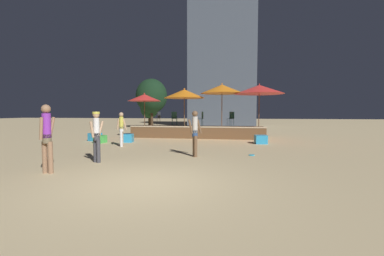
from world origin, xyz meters
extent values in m
plane|color=#D1B784|center=(0.00, 0.00, 0.00)|extent=(120.00, 120.00, 0.00)
cube|color=brown|center=(-0.46, 11.21, 0.35)|extent=(8.55, 2.38, 0.70)
cube|color=#CCB793|center=(-0.46, 10.06, 0.74)|extent=(8.55, 0.12, 0.08)
cylinder|color=brown|center=(3.37, 10.15, 1.37)|extent=(0.05, 0.05, 2.74)
cone|color=red|center=(3.37, 10.15, 3.00)|extent=(2.94, 2.94, 0.53)
sphere|color=red|center=(3.37, 10.15, 3.31)|extent=(0.08, 0.08, 0.08)
cylinder|color=brown|center=(-3.91, 10.42, 1.19)|extent=(0.05, 0.05, 2.38)
cone|color=red|center=(-3.91, 10.42, 2.61)|extent=(2.18, 2.18, 0.45)
sphere|color=red|center=(-3.91, 10.42, 2.87)|extent=(0.08, 0.08, 0.08)
cylinder|color=brown|center=(-1.16, 10.08, 1.27)|extent=(0.05, 0.05, 2.53)
cone|color=orange|center=(-1.16, 10.08, 2.80)|extent=(2.54, 2.54, 0.54)
sphere|color=orange|center=(-1.16, 10.08, 3.11)|extent=(0.08, 0.08, 0.08)
cylinder|color=brown|center=(1.17, 10.11, 1.40)|extent=(0.05, 0.05, 2.79)
cone|color=orange|center=(1.17, 10.11, 3.06)|extent=(2.59, 2.59, 0.54)
sphere|color=orange|center=(1.17, 10.11, 3.37)|extent=(0.08, 0.08, 0.08)
cube|color=#2D9EDB|center=(-6.00, 7.93, 0.22)|extent=(0.72, 0.72, 0.45)
cube|color=#2D9EDB|center=(3.34, 8.25, 0.23)|extent=(0.68, 0.68, 0.45)
cube|color=#4CC651|center=(-5.19, 7.08, 0.20)|extent=(0.60, 0.60, 0.41)
cube|color=#2D9EDB|center=(-3.82, 7.63, 0.23)|extent=(0.61, 0.61, 0.46)
cylinder|color=#997051|center=(-3.02, 0.47, 0.43)|extent=(0.13, 0.13, 0.87)
cylinder|color=#997051|center=(-2.83, 0.46, 0.43)|extent=(0.13, 0.13, 0.87)
cylinder|color=#72664C|center=(-2.92, 0.47, 0.95)|extent=(0.22, 0.22, 0.24)
cylinder|color=purple|center=(-2.92, 0.47, 1.30)|extent=(0.22, 0.22, 0.66)
cylinder|color=#997051|center=(-2.93, 0.29, 1.23)|extent=(0.09, 0.13, 0.59)
cylinder|color=#997051|center=(-2.92, 0.65, 1.23)|extent=(0.09, 0.24, 0.59)
sphere|color=#997051|center=(-2.92, 0.47, 1.75)|extent=(0.24, 0.24, 0.24)
cylinder|color=tan|center=(-3.41, 6.00, 0.38)|extent=(0.13, 0.13, 0.76)
cylinder|color=white|center=(-3.37, 5.84, 0.38)|extent=(0.13, 0.13, 0.76)
cylinder|color=white|center=(-3.39, 5.92, 0.84)|extent=(0.20, 0.20, 0.24)
cylinder|color=#D8D14C|center=(-3.39, 5.92, 1.15)|extent=(0.20, 0.20, 0.58)
cylinder|color=tan|center=(-3.54, 5.88, 1.08)|extent=(0.17, 0.11, 0.52)
cylinder|color=tan|center=(-3.23, 5.95, 1.08)|extent=(0.22, 0.12, 0.52)
sphere|color=tan|center=(-3.39, 5.92, 1.55)|extent=(0.21, 0.21, 0.21)
cylinder|color=brown|center=(0.61, 3.68, 0.40)|extent=(0.13, 0.13, 0.79)
cylinder|color=brown|center=(0.54, 3.83, 0.40)|extent=(0.13, 0.13, 0.79)
cylinder|color=#2D4C7F|center=(0.58, 3.75, 0.87)|extent=(0.20, 0.20, 0.24)
cylinder|color=beige|center=(0.58, 3.75, 1.19)|extent=(0.20, 0.20, 0.61)
cylinder|color=brown|center=(0.73, 3.82, 1.12)|extent=(0.23, 0.17, 0.54)
cylinder|color=brown|center=(0.43, 3.68, 1.12)|extent=(0.22, 0.16, 0.54)
sphere|color=brown|center=(0.58, 3.75, 1.61)|extent=(0.22, 0.22, 0.22)
cylinder|color=#3F3F47|center=(-2.50, 2.12, 0.39)|extent=(0.13, 0.13, 0.78)
cylinder|color=#3F3F47|center=(-2.35, 2.05, 0.39)|extent=(0.13, 0.13, 0.78)
cylinder|color=#3F3F47|center=(-2.43, 2.09, 0.86)|extent=(0.20, 0.20, 0.24)
cylinder|color=white|center=(-2.43, 2.09, 1.17)|extent=(0.20, 0.20, 0.59)
cylinder|color=tan|center=(-2.49, 1.94, 1.10)|extent=(0.14, 0.18, 0.53)
cylinder|color=tan|center=(-2.36, 2.24, 1.10)|extent=(0.17, 0.24, 0.53)
sphere|color=tan|center=(-2.43, 2.09, 1.58)|extent=(0.21, 0.21, 0.21)
cylinder|color=#D8D14C|center=(-2.43, 2.09, 1.64)|extent=(0.23, 0.23, 0.07)
cylinder|color=#1E4C47|center=(1.45, 11.31, 1.01)|extent=(0.02, 0.02, 0.45)
cylinder|color=#1E4C47|center=(1.70, 11.16, 1.01)|extent=(0.02, 0.02, 0.45)
cylinder|color=#1E4C47|center=(1.60, 11.57, 1.01)|extent=(0.02, 0.02, 0.45)
cylinder|color=#1E4C47|center=(1.86, 11.42, 1.01)|extent=(0.02, 0.02, 0.45)
cylinder|color=#1E4C47|center=(1.65, 11.36, 1.23)|extent=(0.40, 0.40, 0.02)
cube|color=#1E4C47|center=(1.74, 11.51, 1.46)|extent=(0.32, 0.21, 0.45)
cylinder|color=#2D3338|center=(-3.52, 11.63, 1.01)|extent=(0.02, 0.02, 0.45)
cylinder|color=#2D3338|center=(-3.58, 11.33, 1.01)|extent=(0.02, 0.02, 0.45)
cylinder|color=#2D3338|center=(-3.22, 11.57, 1.01)|extent=(0.02, 0.02, 0.45)
cylinder|color=#2D3338|center=(-3.28, 11.27, 1.01)|extent=(0.02, 0.02, 0.45)
cylinder|color=#2D3338|center=(-3.40, 11.45, 1.23)|extent=(0.40, 0.40, 0.02)
cube|color=#2D3338|center=(-3.23, 11.42, 1.46)|extent=(0.10, 0.36, 0.45)
cylinder|color=#1E4C47|center=(-2.11, 10.79, 1.01)|extent=(0.02, 0.02, 0.45)
cylinder|color=#1E4C47|center=(-1.83, 10.90, 1.01)|extent=(0.02, 0.02, 0.45)
cylinder|color=#1E4C47|center=(-2.22, 11.07, 1.01)|extent=(0.02, 0.02, 0.45)
cylinder|color=#1E4C47|center=(-1.94, 11.18, 1.01)|extent=(0.02, 0.02, 0.45)
cylinder|color=#1E4C47|center=(-2.03, 10.98, 1.23)|extent=(0.40, 0.40, 0.02)
cube|color=#1E4C47|center=(-2.09, 11.14, 1.46)|extent=(0.35, 0.16, 0.45)
cylinder|color=#1E4C47|center=(-0.49, 10.94, 1.01)|extent=(0.02, 0.02, 0.45)
cylinder|color=#1E4C47|center=(-0.38, 10.67, 1.01)|extent=(0.02, 0.02, 0.45)
cylinder|color=#1E4C47|center=(-0.21, 11.06, 1.01)|extent=(0.02, 0.02, 0.45)
cylinder|color=#1E4C47|center=(-0.10, 10.78, 1.01)|extent=(0.02, 0.02, 0.45)
cylinder|color=#1E4C47|center=(-0.30, 10.86, 1.23)|extent=(0.40, 0.40, 0.02)
cube|color=#1E4C47|center=(-0.14, 10.93, 1.46)|extent=(0.16, 0.34, 0.45)
cylinder|color=#33B2D8|center=(2.68, 4.36, 0.02)|extent=(0.22, 0.22, 0.03)
cylinder|color=#3D2B1C|center=(-6.80, 20.14, 0.94)|extent=(0.28, 0.28, 1.88)
ellipsoid|color=black|center=(-6.80, 20.14, 3.35)|extent=(3.26, 3.26, 3.58)
cylinder|color=#3D2B1C|center=(-7.55, 21.55, 0.59)|extent=(0.28, 0.28, 1.18)
ellipsoid|color=#1E4223|center=(-7.55, 21.55, 2.07)|extent=(1.99, 1.99, 2.19)
cube|color=#4C5666|center=(0.33, 24.19, 6.83)|extent=(7.40, 4.38, 13.67)
camera|label=1|loc=(2.16, -5.62, 1.66)|focal=24.00mm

